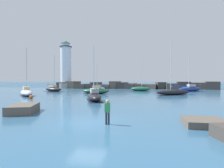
{
  "coord_description": "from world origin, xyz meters",
  "views": [
    {
      "loc": [
        3.9,
        -12.11,
        3.11
      ],
      "look_at": [
        -1.57,
        19.45,
        2.33
      ],
      "focal_mm": 28.0,
      "sensor_mm": 36.0,
      "label": 1
    }
  ],
  "objects_px": {
    "sailboat_moored_7": "(26,92)",
    "person_on_rocks": "(107,111)",
    "sailboat_moored_6": "(190,89)",
    "sailboat_moored_8": "(140,89)",
    "sailboat_moored_2": "(173,92)",
    "sailboat_moored_5": "(98,88)",
    "sailboat_moored_3": "(96,91)",
    "mooring_buoy_orange_near": "(31,97)",
    "lighthouse": "(66,67)",
    "sailboat_moored_4": "(53,89)",
    "sailboat_moored_1": "(94,96)"
  },
  "relations": [
    {
      "from": "sailboat_moored_1",
      "to": "sailboat_moored_8",
      "type": "bearing_deg",
      "value": 74.48
    },
    {
      "from": "sailboat_moored_5",
      "to": "sailboat_moored_7",
      "type": "distance_m",
      "value": 20.63
    },
    {
      "from": "sailboat_moored_1",
      "to": "sailboat_moored_5",
      "type": "xyz_separation_m",
      "value": [
        -5.43,
        23.57,
        -0.08
      ]
    },
    {
      "from": "lighthouse",
      "to": "sailboat_moored_1",
      "type": "bearing_deg",
      "value": -59.85
    },
    {
      "from": "sailboat_moored_3",
      "to": "sailboat_moored_5",
      "type": "height_order",
      "value": "sailboat_moored_3"
    },
    {
      "from": "sailboat_moored_6",
      "to": "sailboat_moored_8",
      "type": "height_order",
      "value": "sailboat_moored_6"
    },
    {
      "from": "sailboat_moored_1",
      "to": "sailboat_moored_3",
      "type": "distance_m",
      "value": 12.6
    },
    {
      "from": "lighthouse",
      "to": "sailboat_moored_1",
      "type": "xyz_separation_m",
      "value": [
        21.16,
        -36.43,
        -7.16
      ]
    },
    {
      "from": "sailboat_moored_7",
      "to": "mooring_buoy_orange_near",
      "type": "height_order",
      "value": "sailboat_moored_7"
    },
    {
      "from": "sailboat_moored_8",
      "to": "sailboat_moored_6",
      "type": "bearing_deg",
      "value": 4.9
    },
    {
      "from": "sailboat_moored_3",
      "to": "sailboat_moored_7",
      "type": "relative_size",
      "value": 1.15
    },
    {
      "from": "sailboat_moored_6",
      "to": "mooring_buoy_orange_near",
      "type": "distance_m",
      "value": 38.89
    },
    {
      "from": "sailboat_moored_2",
      "to": "sailboat_moored_8",
      "type": "bearing_deg",
      "value": 120.27
    },
    {
      "from": "sailboat_moored_1",
      "to": "mooring_buoy_orange_near",
      "type": "bearing_deg",
      "value": 176.89
    },
    {
      "from": "sailboat_moored_2",
      "to": "person_on_rocks",
      "type": "xyz_separation_m",
      "value": [
        -8.58,
        -25.23,
        0.36
      ]
    },
    {
      "from": "sailboat_moored_6",
      "to": "sailboat_moored_8",
      "type": "relative_size",
      "value": 1.04
    },
    {
      "from": "sailboat_moored_6",
      "to": "sailboat_moored_5",
      "type": "bearing_deg",
      "value": -177.58
    },
    {
      "from": "sailboat_moored_1",
      "to": "sailboat_moored_2",
      "type": "distance_m",
      "value": 17.86
    },
    {
      "from": "sailboat_moored_3",
      "to": "sailboat_moored_4",
      "type": "relative_size",
      "value": 1.11
    },
    {
      "from": "sailboat_moored_5",
      "to": "mooring_buoy_orange_near",
      "type": "xyz_separation_m",
      "value": [
        -5.33,
        -22.99,
        -0.29
      ]
    },
    {
      "from": "person_on_rocks",
      "to": "mooring_buoy_orange_near",
      "type": "bearing_deg",
      "value": 138.12
    },
    {
      "from": "sailboat_moored_7",
      "to": "lighthouse",
      "type": "bearing_deg",
      "value": 101.09
    },
    {
      "from": "sailboat_moored_5",
      "to": "sailboat_moored_7",
      "type": "height_order",
      "value": "sailboat_moored_7"
    },
    {
      "from": "sailboat_moored_5",
      "to": "sailboat_moored_8",
      "type": "relative_size",
      "value": 0.81
    },
    {
      "from": "sailboat_moored_2",
      "to": "sailboat_moored_7",
      "type": "height_order",
      "value": "sailboat_moored_2"
    },
    {
      "from": "lighthouse",
      "to": "mooring_buoy_orange_near",
      "type": "xyz_separation_m",
      "value": [
        10.4,
        -35.85,
        -7.53
      ]
    },
    {
      "from": "sailboat_moored_4",
      "to": "person_on_rocks",
      "type": "distance_m",
      "value": 37.86
    },
    {
      "from": "sailboat_moored_8",
      "to": "person_on_rocks",
      "type": "relative_size",
      "value": 5.42
    },
    {
      "from": "lighthouse",
      "to": "sailboat_moored_6",
      "type": "bearing_deg",
      "value": -16.06
    },
    {
      "from": "sailboat_moored_4",
      "to": "sailboat_moored_8",
      "type": "height_order",
      "value": "sailboat_moored_4"
    },
    {
      "from": "lighthouse",
      "to": "sailboat_moored_5",
      "type": "xyz_separation_m",
      "value": [
        15.73,
        -12.86,
        -7.24
      ]
    },
    {
      "from": "sailboat_moored_3",
      "to": "person_on_rocks",
      "type": "xyz_separation_m",
      "value": [
        7.74,
        -25.47,
        0.27
      ]
    },
    {
      "from": "sailboat_moored_3",
      "to": "sailboat_moored_7",
      "type": "distance_m",
      "value": 13.83
    },
    {
      "from": "sailboat_moored_3",
      "to": "sailboat_moored_4",
      "type": "bearing_deg",
      "value": 155.81
    },
    {
      "from": "sailboat_moored_2",
      "to": "sailboat_moored_3",
      "type": "bearing_deg",
      "value": 179.17
    },
    {
      "from": "sailboat_moored_1",
      "to": "sailboat_moored_7",
      "type": "distance_m",
      "value": 15.98
    },
    {
      "from": "sailboat_moored_8",
      "to": "sailboat_moored_3",
      "type": "bearing_deg",
      "value": -130.38
    },
    {
      "from": "sailboat_moored_7",
      "to": "sailboat_moored_8",
      "type": "bearing_deg",
      "value": 40.08
    },
    {
      "from": "sailboat_moored_2",
      "to": "sailboat_moored_5",
      "type": "height_order",
      "value": "sailboat_moored_2"
    },
    {
      "from": "sailboat_moored_2",
      "to": "sailboat_moored_4",
      "type": "xyz_separation_m",
      "value": [
        -29.65,
        6.22,
        0.05
      ]
    },
    {
      "from": "mooring_buoy_orange_near",
      "to": "sailboat_moored_7",
      "type": "bearing_deg",
      "value": 132.21
    },
    {
      "from": "lighthouse",
      "to": "sailboat_moored_2",
      "type": "distance_m",
      "value": 42.83
    },
    {
      "from": "sailboat_moored_7",
      "to": "mooring_buoy_orange_near",
      "type": "bearing_deg",
      "value": -47.79
    },
    {
      "from": "sailboat_moored_7",
      "to": "sailboat_moored_5",
      "type": "bearing_deg",
      "value": 62.17
    },
    {
      "from": "sailboat_moored_7",
      "to": "sailboat_moored_2",
      "type": "bearing_deg",
      "value": 13.22
    },
    {
      "from": "sailboat_moored_3",
      "to": "sailboat_moored_7",
      "type": "bearing_deg",
      "value": -150.14
    },
    {
      "from": "sailboat_moored_2",
      "to": "sailboat_moored_8",
      "type": "xyz_separation_m",
      "value": [
        -6.72,
        11.52,
        0.03
      ]
    },
    {
      "from": "sailboat_moored_3",
      "to": "sailboat_moored_4",
      "type": "distance_m",
      "value": 14.61
    },
    {
      "from": "sailboat_moored_2",
      "to": "person_on_rocks",
      "type": "bearing_deg",
      "value": -108.78
    },
    {
      "from": "sailboat_moored_7",
      "to": "person_on_rocks",
      "type": "xyz_separation_m",
      "value": [
        19.74,
        -18.58,
        0.28
      ]
    }
  ]
}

